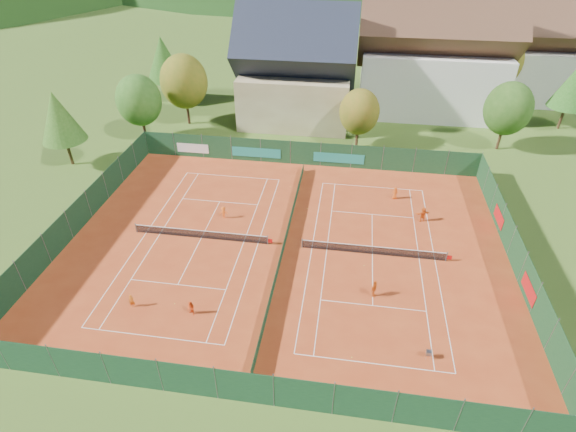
% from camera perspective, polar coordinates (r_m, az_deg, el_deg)
% --- Properties ---
extents(ground, '(600.00, 600.00, 0.00)m').
position_cam_1_polar(ground, '(41.53, -0.41, -3.85)').
color(ground, '#38581B').
rests_on(ground, ground).
extents(clay_pad, '(40.00, 32.00, 0.01)m').
position_cam_1_polar(clay_pad, '(41.52, -0.41, -3.82)').
color(clay_pad, '#AA3B19').
rests_on(clay_pad, ground).
extents(court_markings_left, '(11.03, 23.83, 0.00)m').
position_cam_1_polar(court_markings_left, '(43.23, -10.96, -2.76)').
color(court_markings_left, white).
rests_on(court_markings_left, ground).
extents(court_markings_right, '(11.03, 23.83, 0.00)m').
position_cam_1_polar(court_markings_right, '(41.30, 10.66, -4.77)').
color(court_markings_right, white).
rests_on(court_markings_right, ground).
extents(tennis_net_left, '(13.30, 0.10, 1.02)m').
position_cam_1_polar(tennis_net_left, '(42.89, -10.83, -2.26)').
color(tennis_net_left, '#59595B').
rests_on(tennis_net_left, ground).
extents(tennis_net_right, '(13.30, 0.10, 1.02)m').
position_cam_1_polar(tennis_net_right, '(41.00, 10.95, -4.26)').
color(tennis_net_right, '#59595B').
rests_on(tennis_net_right, ground).
extents(court_divider, '(0.03, 28.80, 1.00)m').
position_cam_1_polar(court_divider, '(41.21, -0.41, -3.28)').
color(court_divider, '#13351F').
rests_on(court_divider, ground).
extents(fence_north, '(40.00, 0.10, 3.00)m').
position_cam_1_polar(fence_north, '(54.19, 1.74, 7.94)').
color(fence_north, '#163D20').
rests_on(fence_north, ground).
extents(fence_south, '(40.00, 0.04, 3.00)m').
position_cam_1_polar(fence_south, '(29.64, -5.54, -20.86)').
color(fence_south, '#153A21').
rests_on(fence_south, ground).
extents(fence_west, '(0.04, 32.00, 3.00)m').
position_cam_1_polar(fence_west, '(47.47, -25.02, 0.19)').
color(fence_west, '#12321C').
rests_on(fence_west, ground).
extents(fence_east, '(0.09, 32.00, 3.00)m').
position_cam_1_polar(fence_east, '(42.99, 27.03, -4.29)').
color(fence_east, '#14371B').
rests_on(fence_east, ground).
extents(chalet, '(16.20, 12.00, 16.00)m').
position_cam_1_polar(chalet, '(65.48, 1.09, 17.63)').
color(chalet, beige).
rests_on(chalet, ground).
extents(hotel_block_a, '(21.60, 11.00, 17.25)m').
position_cam_1_polar(hotel_block_a, '(71.37, 17.92, 18.15)').
color(hotel_block_a, silver).
rests_on(hotel_block_a, ground).
extents(hotel_block_b, '(17.28, 10.00, 15.50)m').
position_cam_1_polar(hotel_block_b, '(82.31, 27.24, 17.63)').
color(hotel_block_b, silver).
rests_on(hotel_block_b, ground).
extents(tree_west_front, '(5.72, 5.72, 8.69)m').
position_cam_1_polar(tree_west_front, '(62.17, -18.42, 13.77)').
color(tree_west_front, '#412617').
rests_on(tree_west_front, ground).
extents(tree_west_mid, '(6.44, 6.44, 9.78)m').
position_cam_1_polar(tree_west_mid, '(65.56, -13.08, 16.29)').
color(tree_west_mid, '#412517').
rests_on(tree_west_mid, ground).
extents(tree_west_back, '(5.60, 5.60, 10.00)m').
position_cam_1_polar(tree_west_back, '(74.69, -15.57, 18.71)').
color(tree_west_back, '#492D1A').
rests_on(tree_west_back, ground).
extents(tree_center, '(5.01, 5.01, 7.60)m').
position_cam_1_polar(tree_center, '(58.06, 9.05, 12.93)').
color(tree_center, '#452818').
rests_on(tree_center, ground).
extents(tree_east_front, '(5.72, 5.72, 8.69)m').
position_cam_1_polar(tree_east_front, '(62.60, 26.18, 12.13)').
color(tree_east_front, '#4C321B').
rests_on(tree_east_front, ground).
extents(tree_east_mid, '(5.04, 5.04, 9.00)m').
position_cam_1_polar(tree_east_mid, '(73.01, 32.47, 13.76)').
color(tree_east_mid, '#482F19').
rests_on(tree_east_mid, ground).
extents(tree_west_side, '(5.04, 5.04, 9.00)m').
position_cam_1_polar(tree_west_side, '(58.57, -27.13, 11.17)').
color(tree_west_side, '#483119').
rests_on(tree_west_side, ground).
extents(tree_east_back, '(7.15, 7.15, 10.86)m').
position_cam_1_polar(tree_east_back, '(77.43, 25.10, 17.37)').
color(tree_east_back, '#482C19').
rests_on(tree_east_back, ground).
extents(mountain_backdrop, '(820.00, 530.00, 242.00)m').
position_cam_1_polar(mountain_backdrop, '(274.51, 14.04, 19.99)').
color(mountain_backdrop, black).
rests_on(mountain_backdrop, ground).
extents(ball_hopper, '(0.34, 0.34, 0.80)m').
position_cam_1_polar(ball_hopper, '(33.70, 17.46, -16.24)').
color(ball_hopper, slate).
rests_on(ball_hopper, ground).
extents(loose_ball_0, '(0.07, 0.07, 0.07)m').
position_cam_1_polar(loose_ball_0, '(37.14, -14.19, -10.75)').
color(loose_ball_0, '#CCD833').
rests_on(loose_ball_0, ground).
extents(loose_ball_1, '(0.07, 0.07, 0.07)m').
position_cam_1_polar(loose_ball_1, '(33.00, 8.11, -17.34)').
color(loose_ball_1, '#CCD833').
rests_on(loose_ball_1, ground).
extents(loose_ball_2, '(0.07, 0.07, 0.07)m').
position_cam_1_polar(loose_ball_2, '(46.54, 2.47, 0.96)').
color(loose_ball_2, '#CCD833').
rests_on(loose_ball_2, ground).
extents(loose_ball_3, '(0.07, 0.07, 0.07)m').
position_cam_1_polar(loose_ball_3, '(50.19, 0.27, 3.74)').
color(loose_ball_3, '#CCD833').
rests_on(loose_ball_3, ground).
extents(loose_ball_4, '(0.07, 0.07, 0.07)m').
position_cam_1_polar(loose_ball_4, '(39.90, 9.63, -6.24)').
color(loose_ball_4, '#CCD833').
rests_on(loose_ball_4, ground).
extents(player_left_near, '(0.51, 0.41, 1.22)m').
position_cam_1_polar(player_left_near, '(37.47, -19.23, -10.16)').
color(player_left_near, '#D55E12').
rests_on(player_left_near, ground).
extents(player_left_mid, '(0.80, 0.75, 1.31)m').
position_cam_1_polar(player_left_mid, '(35.61, -12.22, -11.40)').
color(player_left_mid, '#E34714').
rests_on(player_left_mid, ground).
extents(player_left_far, '(0.92, 0.64, 1.30)m').
position_cam_1_polar(player_left_far, '(45.26, -8.19, 0.45)').
color(player_left_far, orange).
rests_on(player_left_far, ground).
extents(player_right_near, '(0.76, 0.99, 1.57)m').
position_cam_1_polar(player_right_near, '(36.81, 10.88, -9.05)').
color(player_right_near, '#DA5813').
rests_on(player_right_near, ground).
extents(player_right_far_a, '(0.76, 0.59, 1.37)m').
position_cam_1_polar(player_right_far_a, '(49.14, 13.42, 2.85)').
color(player_right_far_a, '#DF5513').
rests_on(player_right_far_a, ground).
extents(player_right_far_b, '(1.54, 0.92, 1.58)m').
position_cam_1_polar(player_right_far_b, '(46.24, 16.76, 0.21)').
color(player_right_far_b, '#D95213').
rests_on(player_right_far_b, ground).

